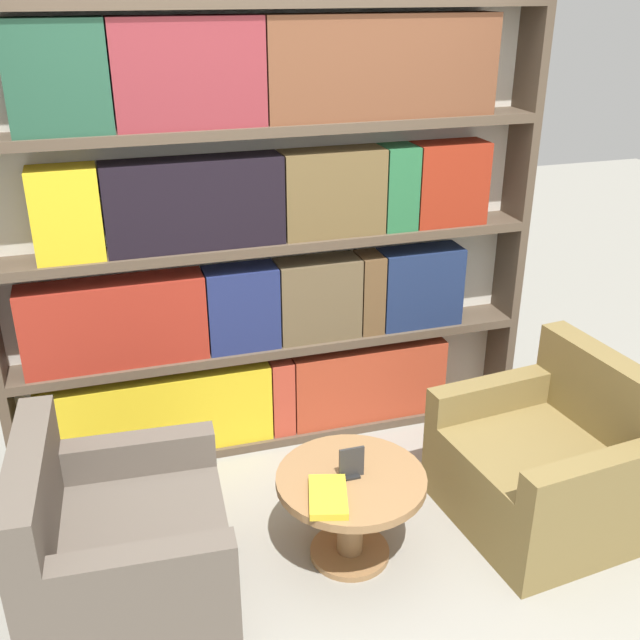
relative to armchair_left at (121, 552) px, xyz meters
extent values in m
plane|color=gray|center=(0.94, -0.21, -0.29)|extent=(14.00, 14.00, 0.00)
cube|color=silver|center=(0.94, 1.23, 0.91)|extent=(2.91, 0.05, 2.38)
cube|color=brown|center=(2.37, 1.11, 0.91)|extent=(0.05, 0.30, 2.38)
cube|color=brown|center=(0.94, 1.11, -0.26)|extent=(2.81, 0.30, 0.05)
cube|color=brown|center=(0.94, 1.11, 0.31)|extent=(2.81, 0.30, 0.05)
cube|color=brown|center=(0.94, 1.11, 0.91)|extent=(2.81, 0.30, 0.05)
cube|color=brown|center=(0.94, 1.11, 1.50)|extent=(2.81, 0.30, 0.05)
cube|color=brown|center=(0.94, 1.11, 2.07)|extent=(2.81, 0.30, 0.05)
cube|color=yellow|center=(0.26, 1.08, -0.01)|extent=(1.25, 0.20, 0.46)
cube|color=#BA412D|center=(0.96, 1.08, -0.01)|extent=(0.13, 0.20, 0.46)
cube|color=#B03F25|center=(1.50, 1.08, -0.01)|extent=(0.93, 0.20, 0.46)
cube|color=maroon|center=(0.10, 1.08, 0.56)|extent=(0.93, 0.20, 0.45)
cube|color=navy|center=(0.76, 1.08, 0.56)|extent=(0.38, 0.20, 0.45)
cube|color=brown|center=(1.19, 1.08, 0.56)|extent=(0.46, 0.20, 0.45)
cube|color=brown|center=(1.49, 1.08, 0.56)|extent=(0.13, 0.20, 0.45)
cube|color=navy|center=(1.80, 1.08, 0.56)|extent=(0.47, 0.20, 0.45)
cube|color=gold|center=(-0.06, 1.08, 1.15)|extent=(0.32, 0.20, 0.45)
cube|color=black|center=(0.55, 1.08, 1.15)|extent=(0.88, 0.20, 0.45)
cube|color=brown|center=(1.27, 1.08, 1.15)|extent=(0.54, 0.20, 0.45)
cube|color=#26673B|center=(1.64, 1.08, 1.15)|extent=(0.18, 0.20, 0.45)
cube|color=maroon|center=(1.94, 1.08, 1.15)|extent=(0.40, 0.20, 0.45)
cube|color=#224D37|center=(-0.02, 1.08, 1.77)|extent=(0.44, 0.20, 0.50)
cube|color=maroon|center=(0.56, 1.08, 1.77)|extent=(0.70, 0.20, 0.50)
cube|color=brown|center=(1.52, 1.08, 1.77)|extent=(1.20, 0.20, 0.50)
cube|color=brown|center=(0.04, 0.00, -0.08)|extent=(0.86, 0.92, 0.42)
cube|color=brown|center=(-0.30, 0.02, 0.34)|extent=(0.19, 0.88, 0.40)
cube|color=brown|center=(0.09, -0.38, 0.22)|extent=(0.68, 0.16, 0.17)
cube|color=brown|center=(0.13, 0.37, 0.22)|extent=(0.68, 0.16, 0.17)
cube|color=olive|center=(1.99, 0.00, -0.08)|extent=(0.90, 0.95, 0.42)
cube|color=olive|center=(2.33, 0.03, 0.34)|extent=(0.23, 0.89, 0.40)
cube|color=olive|center=(1.89, 0.37, 0.22)|extent=(0.68, 0.19, 0.17)
cube|color=olive|center=(1.96, -0.39, 0.22)|extent=(0.68, 0.19, 0.17)
cylinder|color=olive|center=(1.02, 0.01, -0.08)|extent=(0.12, 0.12, 0.40)
cylinder|color=olive|center=(1.02, 0.01, -0.27)|extent=(0.37, 0.37, 0.03)
cylinder|color=olive|center=(1.02, 0.01, 0.14)|extent=(0.68, 0.68, 0.04)
cube|color=black|center=(1.02, 0.01, 0.16)|extent=(0.07, 0.06, 0.01)
cube|color=#2D2D2D|center=(1.02, 0.01, 0.23)|extent=(0.11, 0.01, 0.15)
cube|color=gold|center=(0.87, -0.12, 0.17)|extent=(0.23, 0.31, 0.03)
camera|label=1|loc=(0.08, -2.56, 2.17)|focal=42.00mm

